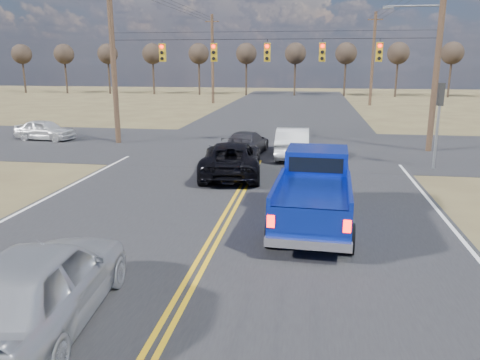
# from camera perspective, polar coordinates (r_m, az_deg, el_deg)

# --- Properties ---
(ground) EXTENTS (160.00, 160.00, 0.00)m
(ground) POSITION_cam_1_polar(r_m,az_deg,el_deg) (10.24, -6.97, -13.94)
(ground) COLOR brown
(ground) RESTS_ON ground
(road_main) EXTENTS (14.00, 120.00, 0.02)m
(road_main) POSITION_cam_1_polar(r_m,az_deg,el_deg) (19.44, 0.88, -0.08)
(road_main) COLOR #28282B
(road_main) RESTS_ON ground
(road_cross) EXTENTS (120.00, 12.00, 0.02)m
(road_cross) POSITION_cam_1_polar(r_m,az_deg,el_deg) (27.22, 3.18, 4.05)
(road_cross) COLOR #28282B
(road_cross) RESTS_ON ground
(signal_gantry) EXTENTS (19.60, 4.83, 10.00)m
(signal_gantry) POSITION_cam_1_polar(r_m,az_deg,el_deg) (26.53, 4.40, 14.76)
(signal_gantry) COLOR #473323
(signal_gantry) RESTS_ON ground
(utility_poles) EXTENTS (19.60, 58.32, 10.00)m
(utility_poles) POSITION_cam_1_polar(r_m,az_deg,el_deg) (25.79, 3.12, 15.16)
(utility_poles) COLOR #473323
(utility_poles) RESTS_ON ground
(treeline) EXTENTS (87.00, 117.80, 7.40)m
(treeline) POSITION_cam_1_polar(r_m,az_deg,el_deg) (35.73, 4.76, 15.64)
(treeline) COLOR #33261C
(treeline) RESTS_ON ground
(pickup_truck) EXTENTS (2.49, 5.77, 2.13)m
(pickup_truck) POSITION_cam_1_polar(r_m,az_deg,el_deg) (14.13, 9.03, -1.46)
(pickup_truck) COLOR black
(pickup_truck) RESTS_ON ground
(silver_suv) EXTENTS (2.44, 5.15, 1.70)m
(silver_suv) POSITION_cam_1_polar(r_m,az_deg,el_deg) (9.51, -23.20, -11.65)
(silver_suv) COLOR #AEB1B7
(silver_suv) RESTS_ON ground
(black_suv) EXTENTS (3.03, 5.56, 1.48)m
(black_suv) POSITION_cam_1_polar(r_m,az_deg,el_deg) (20.17, -1.05, 2.59)
(black_suv) COLOR black
(black_suv) RESTS_ON ground
(white_car_queue) EXTENTS (1.70, 4.70, 1.54)m
(white_car_queue) POSITION_cam_1_polar(r_m,az_deg,el_deg) (24.35, 6.44, 4.61)
(white_car_queue) COLOR silver
(white_car_queue) RESTS_ON ground
(dgrey_car_queue) EXTENTS (2.18, 4.52, 1.27)m
(dgrey_car_queue) POSITION_cam_1_polar(r_m,az_deg,el_deg) (24.75, 0.78, 4.53)
(dgrey_car_queue) COLOR #323136
(dgrey_car_queue) RESTS_ON ground
(cross_car_west) EXTENTS (1.99, 3.95, 1.29)m
(cross_car_west) POSITION_cam_1_polar(r_m,az_deg,el_deg) (31.90, -22.69, 5.66)
(cross_car_west) COLOR silver
(cross_car_west) RESTS_ON ground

